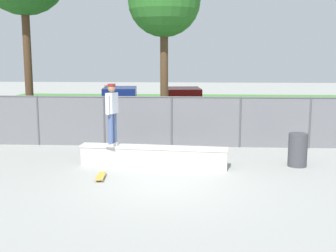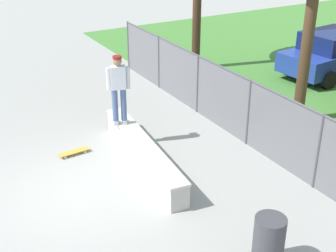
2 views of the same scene
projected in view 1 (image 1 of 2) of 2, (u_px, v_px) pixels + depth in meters
ground_plane at (163, 185)px, 11.18m from camera, size 80.00×80.00×0.00m
grass_strip at (180, 110)px, 25.95m from camera, size 26.69×20.00×0.02m
concrete_ledge at (153, 156)px, 12.93m from camera, size 4.43×0.92×0.62m
skateboarder at (112, 112)px, 12.72m from camera, size 0.38×0.57×1.84m
skateboard at (101, 176)px, 11.72m from camera, size 0.25×0.81×0.09m
chainlink_fence at (172, 119)px, 15.65m from camera, size 14.76×0.07×1.82m
tree_near_right at (164, 2)px, 17.15m from camera, size 2.88×2.88×6.85m
car_blue at (120, 104)px, 21.94m from camera, size 2.32×4.35×1.66m
car_red at (183, 104)px, 21.59m from camera, size 2.32×4.35×1.66m
trash_bin at (298, 150)px, 12.97m from camera, size 0.56×0.56×1.00m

